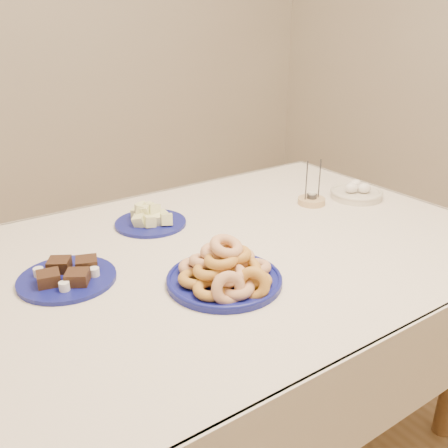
{
  "coord_description": "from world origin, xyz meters",
  "views": [
    {
      "loc": [
        -0.71,
        -1.07,
        1.37
      ],
      "look_at": [
        0.0,
        -0.05,
        0.85
      ],
      "focal_mm": 40.0,
      "sensor_mm": 36.0,
      "label": 1
    }
  ],
  "objects_px": {
    "brownie_plate": "(67,276)",
    "egg_bowl": "(356,193)",
    "donut_platter": "(225,272)",
    "melon_plate": "(150,219)",
    "candle_holder": "(312,200)",
    "dining_table": "(214,283)"
  },
  "relations": [
    {
      "from": "donut_platter",
      "to": "candle_holder",
      "type": "relative_size",
      "value": 2.34
    },
    {
      "from": "donut_platter",
      "to": "egg_bowl",
      "type": "relative_size",
      "value": 1.51
    },
    {
      "from": "melon_plate",
      "to": "egg_bowl",
      "type": "height_order",
      "value": "melon_plate"
    },
    {
      "from": "donut_platter",
      "to": "melon_plate",
      "type": "xyz_separation_m",
      "value": [
        0.02,
        0.45,
        -0.01
      ]
    },
    {
      "from": "brownie_plate",
      "to": "egg_bowl",
      "type": "xyz_separation_m",
      "value": [
        1.08,
        0.01,
        0.01
      ]
    },
    {
      "from": "dining_table",
      "to": "egg_bowl",
      "type": "height_order",
      "value": "egg_bowl"
    },
    {
      "from": "donut_platter",
      "to": "melon_plate",
      "type": "height_order",
      "value": "donut_platter"
    },
    {
      "from": "egg_bowl",
      "to": "candle_holder",
      "type": "bearing_deg",
      "value": 165.33
    },
    {
      "from": "melon_plate",
      "to": "egg_bowl",
      "type": "xyz_separation_m",
      "value": [
        0.74,
        -0.2,
        -0.0
      ]
    },
    {
      "from": "dining_table",
      "to": "brownie_plate",
      "type": "xyz_separation_m",
      "value": [
        -0.4,
        0.07,
        0.12
      ]
    },
    {
      "from": "brownie_plate",
      "to": "candle_holder",
      "type": "xyz_separation_m",
      "value": [
        0.9,
        0.05,
        0.0
      ]
    },
    {
      "from": "egg_bowl",
      "to": "brownie_plate",
      "type": "bearing_deg",
      "value": -179.71
    },
    {
      "from": "dining_table",
      "to": "brownie_plate",
      "type": "distance_m",
      "value": 0.42
    },
    {
      "from": "dining_table",
      "to": "donut_platter",
      "type": "height_order",
      "value": "donut_platter"
    },
    {
      "from": "donut_platter",
      "to": "candle_holder",
      "type": "xyz_separation_m",
      "value": [
        0.58,
        0.29,
        -0.02
      ]
    },
    {
      "from": "brownie_plate",
      "to": "candle_holder",
      "type": "relative_size",
      "value": 1.99
    },
    {
      "from": "dining_table",
      "to": "candle_holder",
      "type": "relative_size",
      "value": 10.62
    },
    {
      "from": "donut_platter",
      "to": "egg_bowl",
      "type": "bearing_deg",
      "value": 18.07
    },
    {
      "from": "donut_platter",
      "to": "egg_bowl",
      "type": "height_order",
      "value": "donut_platter"
    },
    {
      "from": "dining_table",
      "to": "brownie_plate",
      "type": "bearing_deg",
      "value": 170.64
    },
    {
      "from": "dining_table",
      "to": "melon_plate",
      "type": "height_order",
      "value": "melon_plate"
    },
    {
      "from": "brownie_plate",
      "to": "egg_bowl",
      "type": "relative_size",
      "value": 1.29
    }
  ]
}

